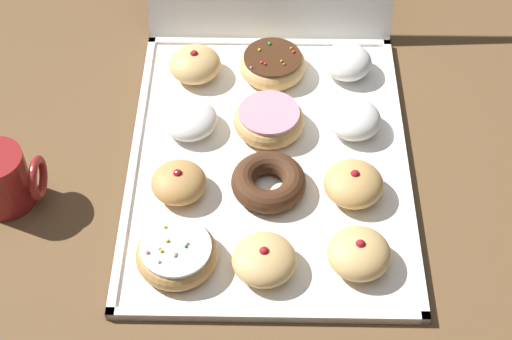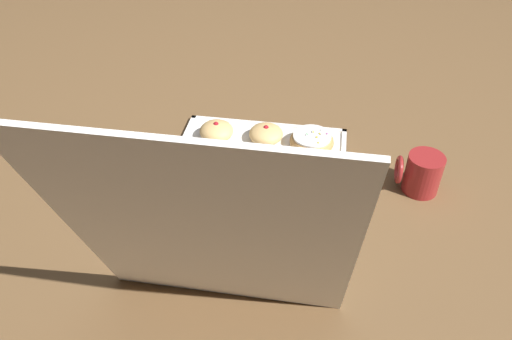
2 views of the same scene
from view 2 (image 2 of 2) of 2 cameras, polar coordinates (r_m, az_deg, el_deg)
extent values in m
plane|color=brown|center=(1.18, -0.53, -2.71)|extent=(3.00, 3.00, 0.00)
cube|color=white|center=(1.17, -0.53, -2.53)|extent=(0.43, 0.56, 0.01)
cube|color=white|center=(1.38, 1.33, 5.06)|extent=(0.43, 0.01, 0.01)
cube|color=white|center=(0.99, -3.19, -12.94)|extent=(0.43, 0.01, 0.01)
cube|color=white|center=(1.16, 9.64, -3.49)|extent=(0.01, 0.56, 0.01)
cube|color=white|center=(1.22, -10.25, -1.37)|extent=(0.01, 0.56, 0.01)
cube|color=white|center=(0.74, -5.50, -7.83)|extent=(0.43, 0.20, 0.50)
torus|color=tan|center=(1.30, 6.32, 3.24)|extent=(0.11, 0.11, 0.04)
cylinder|color=white|center=(1.29, 6.38, 3.83)|extent=(0.10, 0.10, 0.01)
sphere|color=white|center=(1.29, 7.36, 3.99)|extent=(0.00, 0.00, 0.00)
sphere|color=green|center=(1.29, 5.78, 4.04)|extent=(0.00, 0.00, 0.00)
sphere|color=white|center=(1.31, 7.37, 4.52)|extent=(0.01, 0.01, 0.01)
sphere|color=white|center=(1.28, 5.70, 3.92)|extent=(0.01, 0.01, 0.01)
sphere|color=yellow|center=(1.26, 7.06, 3.07)|extent=(0.00, 0.00, 0.00)
sphere|color=white|center=(1.30, 6.44, 4.36)|extent=(0.01, 0.01, 0.01)
sphere|color=yellow|center=(1.30, 6.45, 4.31)|extent=(0.01, 0.01, 0.01)
sphere|color=pink|center=(1.30, 8.06, 4.09)|extent=(0.01, 0.01, 0.01)
sphere|color=yellow|center=(1.29, 7.22, 4.11)|extent=(0.01, 0.01, 0.01)
sphere|color=yellow|center=(1.28, 6.89, 3.71)|extent=(0.01, 0.01, 0.01)
sphere|color=white|center=(1.30, 6.41, 4.30)|extent=(0.01, 0.01, 0.01)
ellipsoid|color=#E5B770|center=(1.31, 1.13, 4.10)|extent=(0.09, 0.09, 0.04)
sphere|color=#B21923|center=(1.30, 1.15, 4.80)|extent=(0.01, 0.01, 0.01)
ellipsoid|color=#E5B770|center=(1.32, -4.50, 4.41)|extent=(0.09, 0.09, 0.05)
sphere|color=#B21923|center=(1.31, -4.55, 5.17)|extent=(0.01, 0.01, 0.01)
ellipsoid|color=tan|center=(1.20, 6.24, -0.12)|extent=(0.08, 0.08, 0.04)
sphere|color=#B21923|center=(1.19, 6.31, 0.61)|extent=(0.01, 0.01, 0.01)
torus|color=#472816|center=(1.20, 0.11, 0.16)|extent=(0.11, 0.11, 0.04)
ellipsoid|color=tan|center=(1.23, -5.77, 1.16)|extent=(0.09, 0.09, 0.05)
sphere|color=#B21923|center=(1.21, -5.84, 1.96)|extent=(0.01, 0.01, 0.01)
ellipsoid|color=white|center=(1.10, 5.39, -4.40)|extent=(0.09, 0.09, 0.04)
torus|color=tan|center=(1.11, -0.99, -3.88)|extent=(0.11, 0.11, 0.04)
cylinder|color=pink|center=(1.10, -1.00, -3.23)|extent=(0.10, 0.10, 0.01)
ellipsoid|color=white|center=(1.13, -7.79, -2.99)|extent=(0.09, 0.09, 0.04)
ellipsoid|color=#E5B770|center=(1.01, 4.77, -9.14)|extent=(0.09, 0.09, 0.05)
sphere|color=#B21923|center=(1.00, 4.84, -8.31)|extent=(0.01, 0.01, 0.01)
torus|color=#E5B770|center=(1.02, -2.66, -8.85)|extent=(0.11, 0.11, 0.03)
cylinder|color=#472816|center=(1.01, -2.69, -8.23)|extent=(0.10, 0.10, 0.01)
sphere|color=pink|center=(1.02, -0.40, -7.12)|extent=(0.00, 0.00, 0.00)
sphere|color=green|center=(0.99, -2.94, -9.38)|extent=(0.01, 0.01, 0.01)
sphere|color=red|center=(1.02, -1.77, -7.33)|extent=(0.01, 0.01, 0.01)
sphere|color=orange|center=(1.02, -3.52, -7.12)|extent=(0.00, 0.00, 0.00)
sphere|color=yellow|center=(1.00, -1.58, -8.84)|extent=(0.01, 0.01, 0.01)
sphere|color=yellow|center=(1.00, -4.68, -8.69)|extent=(0.00, 0.00, 0.00)
sphere|color=red|center=(1.02, -1.48, -7.50)|extent=(0.01, 0.01, 0.01)
sphere|color=orange|center=(1.02, -3.37, -7.43)|extent=(0.00, 0.00, 0.00)
sphere|color=red|center=(1.01, -4.78, -8.26)|extent=(0.01, 0.01, 0.01)
ellipsoid|color=white|center=(1.04, -9.54, -7.80)|extent=(0.08, 0.08, 0.05)
cylinder|color=maroon|center=(1.22, 18.39, -0.38)|extent=(0.08, 0.08, 0.10)
cylinder|color=black|center=(1.19, 18.80, 1.16)|extent=(0.07, 0.07, 0.01)
torus|color=maroon|center=(1.21, 15.86, 0.05)|extent=(0.01, 0.07, 0.07)
camera|label=1|loc=(1.65, 5.76, 43.74)|focal=54.47mm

